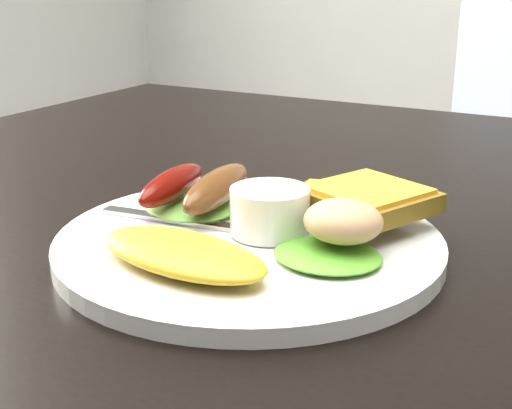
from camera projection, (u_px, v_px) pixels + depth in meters
dining_table at (433, 225)px, 0.61m from camera, size 1.20×0.80×0.04m
plate at (249, 244)px, 0.50m from camera, size 0.27×0.27×0.01m
lettuce_left at (191, 207)px, 0.54m from camera, size 0.09×0.08×0.01m
lettuce_right at (328, 255)px, 0.45m from camera, size 0.07×0.07×0.01m
omelette at (182, 253)px, 0.44m from camera, size 0.13×0.07×0.02m
sausage_a at (172, 185)px, 0.54m from camera, size 0.04×0.10×0.02m
sausage_b at (217, 188)px, 0.53m from camera, size 0.04×0.11×0.03m
ramekin at (270, 211)px, 0.49m from camera, size 0.07×0.07×0.03m
toast_a at (337, 205)px, 0.54m from camera, size 0.08×0.08×0.01m
toast_b at (367, 200)px, 0.51m from camera, size 0.10×0.10×0.01m
potato_salad at (343, 221)px, 0.45m from camera, size 0.06×0.06×0.03m
fork at (186, 221)px, 0.52m from camera, size 0.14×0.03×0.00m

